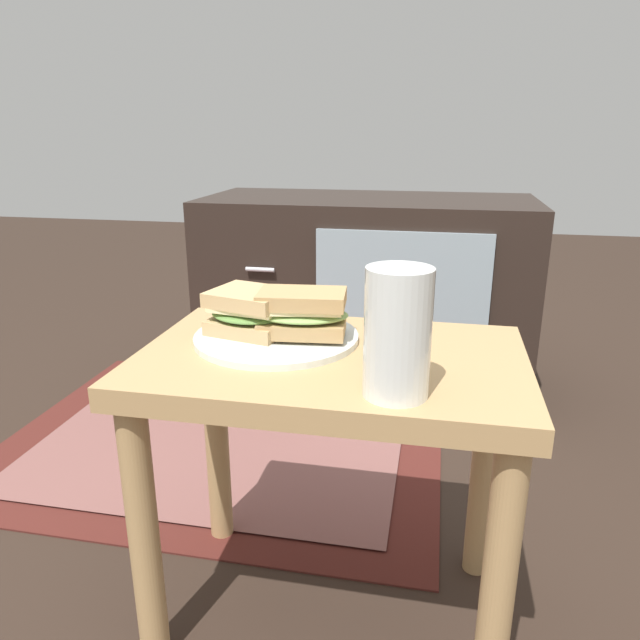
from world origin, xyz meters
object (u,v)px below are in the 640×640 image
tv_cabinet (366,294)px  plate (276,337)px  sandwich_back (302,313)px  beer_glass (397,336)px  sandwich_front (250,311)px

tv_cabinet → plate: bearing=-91.9°
tv_cabinet → sandwich_back: tv_cabinet is taller
tv_cabinet → beer_glass: bearing=-81.2°
plate → beer_glass: 0.26m
tv_cabinet → beer_glass: 1.11m
beer_glass → plate: bearing=140.5°
plate → sandwich_front: size_ratio=1.75×
tv_cabinet → sandwich_back: (0.01, -0.91, 0.22)m
beer_glass → sandwich_back: bearing=134.3°
sandwich_front → beer_glass: 0.29m
tv_cabinet → beer_glass: size_ratio=6.01×
tv_cabinet → sandwich_front: bearing=-94.5°
tv_cabinet → plate: (-0.03, -0.91, 0.17)m
sandwich_back → beer_glass: size_ratio=0.93×
tv_cabinet → sandwich_front: size_ratio=6.62×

